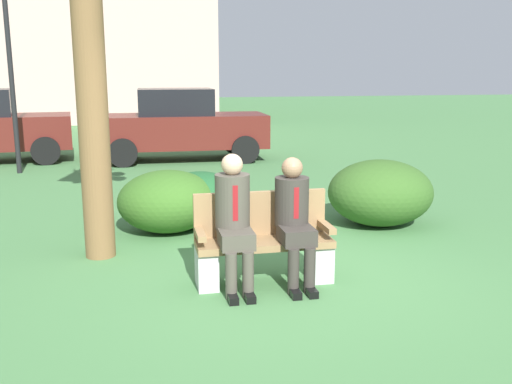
{
  "coord_description": "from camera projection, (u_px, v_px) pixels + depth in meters",
  "views": [
    {
      "loc": [
        -1.44,
        -5.41,
        2.1
      ],
      "look_at": [
        -0.25,
        0.33,
        0.85
      ],
      "focal_mm": 40.24,
      "sensor_mm": 36.0,
      "label": 1
    }
  ],
  "objects": [
    {
      "name": "park_bench",
      "position": [
        263.0,
        243.0,
        5.76
      ],
      "size": [
        1.36,
        0.44,
        0.9
      ],
      "color": "#99754C",
      "rests_on": "ground"
    },
    {
      "name": "parked_car_far",
      "position": [
        181.0,
        125.0,
        13.46
      ],
      "size": [
        3.93,
        1.76,
        1.68
      ],
      "color": "#591E19",
      "rests_on": "ground"
    },
    {
      "name": "street_lamp",
      "position": [
        9.0,
        53.0,
        11.43
      ],
      "size": [
        0.24,
        0.24,
        4.03
      ],
      "color": "black",
      "rests_on": "ground"
    },
    {
      "name": "seated_man_right",
      "position": [
        294.0,
        215.0,
        5.63
      ],
      "size": [
        0.34,
        0.72,
        1.26
      ],
      "color": "#38332D",
      "rests_on": "ground"
    },
    {
      "name": "seated_man_left",
      "position": [
        234.0,
        215.0,
        5.51
      ],
      "size": [
        0.34,
        0.72,
        1.32
      ],
      "color": "#4C473D",
      "rests_on": "ground"
    },
    {
      "name": "ground_plane",
      "position": [
        286.0,
        278.0,
        5.91
      ],
      "size": [
        80.0,
        80.0,
        0.0
      ],
      "primitive_type": "plane",
      "color": "#477C45"
    },
    {
      "name": "shrub_near_bench",
      "position": [
        168.0,
        201.0,
        7.55
      ],
      "size": [
        1.31,
        1.2,
        0.82
      ],
      "primitive_type": "ellipsoid",
      "color": "#366321",
      "rests_on": "ground"
    },
    {
      "name": "shrub_mid_lawn",
      "position": [
        380.0,
        193.0,
        7.87
      ],
      "size": [
        1.45,
        1.32,
        0.9
      ],
      "primitive_type": "ellipsoid",
      "color": "#335B22",
      "rests_on": "ground"
    },
    {
      "name": "shrub_far_lawn",
      "position": [
        200.0,
        199.0,
        7.85
      ],
      "size": [
        1.19,
        1.09,
        0.74
      ],
      "primitive_type": "ellipsoid",
      "color": "#1E5329",
      "rests_on": "ground"
    }
  ]
}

